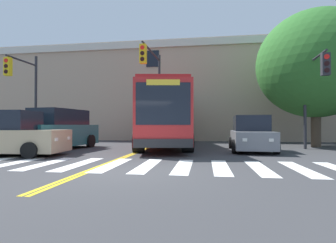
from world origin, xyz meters
TOP-DOWN VIEW (x-y plane):
  - ground_plane at (0.00, 0.00)m, footprint 120.00×120.00m
  - crosswalk at (-0.36, 1.06)m, footprint 13.63×3.25m
  - lane_line_yellow_inner at (-1.29, 15.06)m, footprint 0.12×36.00m
  - lane_line_yellow_outer at (-1.13, 15.06)m, footprint 0.12×36.00m
  - city_bus at (-0.49, 8.55)m, footprint 4.25×11.13m
  - car_teal_near_lane at (-5.83, 5.96)m, footprint 2.57×5.24m
  - car_grey_far_lane at (4.44, 6.62)m, footprint 2.20×4.35m
  - car_white_behind_bus at (0.40, 17.95)m, footprint 2.31×4.62m
  - car_tan_cross_street at (-6.30, 2.91)m, footprint 4.77×2.40m
  - traffic_light_near_corner at (7.54, 6.86)m, footprint 0.45×3.33m
  - traffic_light_far_corner at (-8.63, 6.87)m, footprint 0.34×2.65m
  - traffic_light_overhead at (-1.01, 8.11)m, footprint 0.42×4.05m
  - street_tree_curbside_large at (8.77, 9.76)m, footprint 8.49×8.17m
  - building_facade at (-2.40, 18.35)m, footprint 42.65×7.95m

SIDE VIEW (x-z plane):
  - ground_plane at x=0.00m, z-range 0.00..0.00m
  - lane_line_yellow_inner at x=-1.29m, z-range 0.00..0.01m
  - lane_line_yellow_outer at x=-1.13m, z-range 0.00..0.01m
  - crosswalk at x=-0.36m, z-range 0.00..0.01m
  - car_grey_far_lane at x=4.44m, z-range -0.09..1.73m
  - car_white_behind_bus at x=0.40m, z-range -0.10..1.80m
  - car_tan_cross_street at x=-6.30m, z-range -0.10..1.86m
  - car_teal_near_lane at x=-5.83m, z-range -0.05..2.16m
  - city_bus at x=-0.49m, z-range 0.15..3.63m
  - traffic_light_near_corner at x=7.54m, z-range 0.86..5.96m
  - traffic_light_far_corner at x=-8.63m, z-range 0.85..6.60m
  - traffic_light_overhead at x=-1.01m, z-range 1.10..7.10m
  - building_facade at x=-2.40m, z-range 0.01..8.65m
  - street_tree_curbside_large at x=8.77m, z-range 0.89..9.24m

